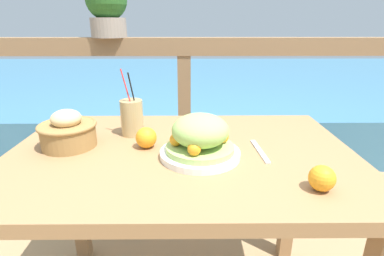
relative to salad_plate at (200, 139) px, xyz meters
name	(u,v)px	position (x,y,z in m)	size (l,w,h in m)	color
patio_table	(181,177)	(-0.06, 0.05, -0.16)	(1.14, 0.76, 0.73)	#997047
railing_fence	(184,88)	(-0.06, 0.75, 0.00)	(2.80, 0.08, 1.06)	brown
sea_backdrop	(188,91)	(-0.06, 3.25, -0.59)	(12.00, 4.00, 0.42)	teal
salad_plate	(200,139)	(0.00, 0.00, 0.00)	(0.25, 0.25, 0.14)	white
drink_glass	(132,117)	(-0.25, 0.20, 0.01)	(0.08, 0.08, 0.25)	tan
bread_basket	(68,131)	(-0.44, 0.09, -0.01)	(0.19, 0.19, 0.13)	olive
potted_plant	(107,7)	(-0.45, 0.75, 0.41)	(0.21, 0.21, 0.29)	gray
knife	(260,151)	(0.20, 0.04, -0.06)	(0.03, 0.18, 0.00)	silver
orange_near_basket	(146,138)	(-0.18, 0.07, -0.02)	(0.07, 0.07, 0.07)	orange
orange_near_glass	(322,178)	(0.30, -0.20, -0.03)	(0.07, 0.07, 0.07)	orange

